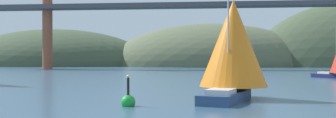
% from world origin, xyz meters
% --- Properties ---
extents(headland_left, '(76.53, 44.00, 27.70)m').
position_xyz_m(headland_left, '(-55.00, 135.00, 0.00)').
color(headland_left, '#425138').
rests_on(headland_left, ground_plane).
extents(headland_center, '(76.12, 44.00, 30.85)m').
position_xyz_m(headland_center, '(5.00, 135.00, 0.00)').
color(headland_center, '#5B6647').
rests_on(headland_center, ground_plane).
extents(suspension_bridge, '(117.29, 6.00, 37.52)m').
position_xyz_m(suspension_bridge, '(0.00, 95.00, 18.10)').
color(suspension_bridge, brown).
rests_on(suspension_bridge, ground_plane).
extents(sailboat_orange_sail, '(7.44, 10.45, 10.29)m').
position_xyz_m(sailboat_orange_sail, '(8.56, 18.40, 4.67)').
color(sailboat_orange_sail, navy).
rests_on(sailboat_orange_sail, ground_plane).
extents(channel_buoy, '(1.10, 1.10, 2.64)m').
position_xyz_m(channel_buoy, '(0.49, 12.17, 0.37)').
color(channel_buoy, green).
rests_on(channel_buoy, ground_plane).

